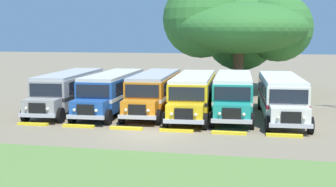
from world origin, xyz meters
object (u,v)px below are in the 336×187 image
at_px(parked_bus_slot_3, 194,93).
at_px(broad_shade_tree, 238,28).
at_px(parked_bus_slot_0, 69,89).
at_px(parked_bus_slot_2, 155,90).
at_px(parked_bus_slot_4, 233,93).
at_px(parked_bus_slot_1, 113,90).
at_px(parked_bus_slot_5, 281,95).

height_order(parked_bus_slot_3, broad_shade_tree, broad_shade_tree).
relative_size(parked_bus_slot_0, parked_bus_slot_3, 1.00).
height_order(parked_bus_slot_0, parked_bus_slot_2, same).
relative_size(parked_bus_slot_0, broad_shade_tree, 0.76).
xyz_separation_m(parked_bus_slot_0, parked_bus_slot_4, (12.18, 0.62, 0.00)).
bearing_deg(parked_bus_slot_3, parked_bus_slot_2, -107.86).
bearing_deg(parked_bus_slot_2, broad_shade_tree, 156.22).
bearing_deg(parked_bus_slot_3, parked_bus_slot_0, -93.50).
bearing_deg(parked_bus_slot_1, parked_bus_slot_2, 99.86).
relative_size(parked_bus_slot_1, parked_bus_slot_2, 1.00).
xyz_separation_m(parked_bus_slot_0, parked_bus_slot_5, (15.44, 0.03, 0.00)).
relative_size(parked_bus_slot_4, broad_shade_tree, 0.76).
bearing_deg(parked_bus_slot_0, broad_shade_tree, 136.81).
height_order(parked_bus_slot_1, parked_bus_slot_2, same).
distance_m(parked_bus_slot_0, broad_shade_tree, 19.01).
bearing_deg(parked_bus_slot_4, parked_bus_slot_3, -78.98).
bearing_deg(parked_bus_slot_4, parked_bus_slot_2, -94.08).
bearing_deg(parked_bus_slot_2, parked_bus_slot_1, -80.71).
relative_size(parked_bus_slot_3, parked_bus_slot_5, 1.00).
xyz_separation_m(parked_bus_slot_1, parked_bus_slot_3, (6.06, -0.14, 0.00)).
relative_size(parked_bus_slot_5, broad_shade_tree, 0.76).
bearing_deg(parked_bus_slot_1, broad_shade_tree, 147.62).
relative_size(parked_bus_slot_1, parked_bus_slot_5, 1.00).
height_order(parked_bus_slot_4, parked_bus_slot_5, same).
height_order(parked_bus_slot_2, parked_bus_slot_4, same).
height_order(parked_bus_slot_3, parked_bus_slot_5, same).
bearing_deg(parked_bus_slot_0, parked_bus_slot_4, 88.90).
bearing_deg(parked_bus_slot_4, parked_bus_slot_5, 76.78).
relative_size(parked_bus_slot_2, parked_bus_slot_5, 1.00).
height_order(parked_bus_slot_0, parked_bus_slot_5, same).
distance_m(parked_bus_slot_5, broad_shade_tree, 15.48).
xyz_separation_m(parked_bus_slot_4, parked_bus_slot_5, (3.26, -0.59, 0.00)).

